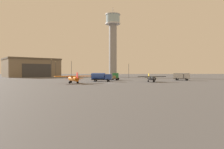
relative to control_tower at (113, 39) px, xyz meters
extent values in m
plane|color=#545456|center=(-4.16, -59.55, -23.33)|extent=(400.00, 400.00, 0.00)
cylinder|color=gray|center=(0.00, 0.00, -7.34)|extent=(4.61, 4.61, 31.97)
cylinder|color=silver|center=(0.00, 0.00, 8.94)|extent=(9.00, 9.00, 0.60)
cylinder|color=#99B7C6|center=(0.00, 0.00, 11.72)|extent=(8.28, 8.28, 4.96)
cylinder|color=silver|center=(0.00, 0.00, 14.45)|extent=(9.00, 9.00, 0.50)
cylinder|color=#38383D|center=(0.00, 0.00, 16.70)|extent=(0.16, 0.16, 4.00)
cube|color=#7A6B56|center=(-51.66, 9.05, -18.02)|extent=(38.08, 36.13, 10.62)
cube|color=brown|center=(-51.66, 9.05, -12.21)|extent=(38.91, 36.96, 1.00)
cube|color=#38383A|center=(-45.13, -0.38, -19.35)|extent=(13.90, 9.69, 7.96)
cylinder|color=black|center=(9.75, -55.53, -22.20)|extent=(1.47, 5.82, 1.15)
cone|color=#38383D|center=(9.93, -58.63, -22.20)|extent=(0.85, 0.88, 0.80)
cube|color=#38383D|center=(9.93, -58.63, -22.20)|extent=(0.10, 0.06, 1.76)
cube|color=black|center=(9.77, -55.81, -21.53)|extent=(9.31, 1.91, 0.18)
cylinder|color=gold|center=(8.29, -55.89, -21.91)|extent=(0.91, 0.13, 1.25)
cylinder|color=gold|center=(11.24, -55.72, -21.91)|extent=(0.91, 0.13, 1.25)
cube|color=#99B7C6|center=(9.81, -56.64, -21.89)|extent=(0.97, 1.07, 0.65)
cone|color=black|center=(9.58, -52.43, -22.11)|extent=(0.93, 1.34, 0.86)
cube|color=gold|center=(9.58, -52.43, -21.37)|extent=(0.17, 1.02, 1.57)
cube|color=black|center=(9.58, -52.43, -21.97)|extent=(2.82, 0.99, 0.09)
cylinder|color=black|center=(9.88, -57.74, -23.05)|extent=(0.56, 0.18, 0.55)
cylinder|color=black|center=(8.73, -55.40, -23.05)|extent=(0.56, 0.18, 0.55)
cylinder|color=black|center=(10.76, -55.29, -23.05)|extent=(0.56, 0.18, 0.55)
cylinder|color=orange|center=(-14.93, -61.93, -22.01)|extent=(3.99, 6.68, 1.34)
cone|color=#38383D|center=(-16.42, -58.63, -22.01)|extent=(1.25, 1.27, 0.94)
cube|color=#38383D|center=(-16.42, -58.63, -22.01)|extent=(0.12, 0.10, 2.05)
cube|color=orange|center=(-15.06, -61.64, -21.24)|extent=(10.50, 5.92, 0.22)
cylinder|color=red|center=(-13.49, -60.93, -21.68)|extent=(1.00, 0.52, 1.46)
cylinder|color=red|center=(-16.64, -62.35, -21.68)|extent=(1.00, 0.52, 1.46)
cube|color=#99B7C6|center=(-15.46, -60.75, -21.64)|extent=(1.46, 1.52, 0.76)
cone|color=orange|center=(-13.44, -65.23, -21.90)|extent=(1.54, 1.79, 1.00)
cube|color=red|center=(-13.44, -65.23, -21.04)|extent=(0.61, 1.13, 1.83)
cube|color=orange|center=(-13.44, -65.23, -21.74)|extent=(3.35, 2.22, 0.11)
cylinder|color=black|center=(-16.00, -59.57, -23.00)|extent=(0.66, 0.43, 0.65)
cylinder|color=black|center=(-13.76, -61.64, -23.00)|extent=(0.66, 0.43, 0.65)
cylinder|color=black|center=(-15.92, -62.62, -23.00)|extent=(0.66, 0.43, 0.65)
cube|color=#38383D|center=(-1.50, -41.59, -22.71)|extent=(3.00, 6.08, 0.24)
cube|color=#287A42|center=(-1.07, -39.54, -21.55)|extent=(2.59, 2.07, 2.08)
cube|color=#99B7C6|center=(-0.91, -38.80, -21.13)|extent=(1.94, 0.48, 1.04)
cube|color=brown|center=(-1.70, -42.54, -22.51)|extent=(3.06, 4.28, 0.16)
cube|color=#997547|center=(-1.78, -42.92, -21.98)|extent=(1.10, 1.10, 0.90)
cylinder|color=black|center=(-2.10, -39.38, -22.83)|extent=(1.04, 0.47, 1.00)
cylinder|color=black|center=(-0.07, -39.81, -22.83)|extent=(1.04, 0.47, 1.00)
cylinder|color=black|center=(-2.88, -43.09, -22.83)|extent=(1.04, 0.47, 1.00)
cylinder|color=black|center=(-0.84, -43.51, -22.83)|extent=(1.04, 0.47, 1.00)
cube|color=#38383D|center=(24.33, -44.57, -22.71)|extent=(5.67, 4.93, 0.24)
cube|color=#B7BABF|center=(25.96, -45.79, -21.54)|extent=(2.71, 2.88, 2.09)
cube|color=#99B7C6|center=(26.54, -46.23, -21.13)|extent=(1.29, 1.69, 1.04)
cube|color=#B7BABF|center=(23.58, -44.01, -21.55)|extent=(4.46, 4.19, 2.07)
cylinder|color=black|center=(26.57, -44.89, -22.83)|extent=(0.82, 0.96, 1.00)
cylinder|color=black|center=(25.26, -46.63, -22.83)|extent=(0.82, 0.96, 1.00)
cylinder|color=black|center=(23.63, -42.69, -22.83)|extent=(0.82, 0.96, 1.00)
cylinder|color=black|center=(22.33, -44.42, -22.83)|extent=(0.82, 0.96, 1.00)
cube|color=#38383D|center=(-6.78, -51.96, -22.71)|extent=(7.17, 3.52, 0.24)
cube|color=#2847A8|center=(-4.36, -52.58, -21.68)|extent=(2.45, 2.72, 1.81)
cube|color=#99B7C6|center=(-3.48, -52.81, -21.32)|extent=(0.57, 1.92, 0.91)
cylinder|color=#2847A8|center=(-7.86, -51.68, -21.49)|extent=(5.09, 3.29, 2.19)
cylinder|color=black|center=(-4.17, -51.56, -22.83)|extent=(0.52, 1.04, 1.00)
cylinder|color=black|center=(-4.69, -53.57, -22.83)|extent=(0.52, 1.04, 1.00)
cylinder|color=black|center=(-8.54, -50.44, -22.83)|extent=(0.52, 1.04, 1.00)
cylinder|color=black|center=(-9.05, -52.45, -22.83)|extent=(0.52, 1.04, 1.00)
cylinder|color=#38383D|center=(-32.89, -5.94, -18.97)|extent=(0.18, 0.18, 8.71)
sphere|color=#F9E5B2|center=(-32.89, -5.94, -14.40)|extent=(0.44, 0.44, 0.44)
cylinder|color=#38383D|center=(-33.01, -15.35, -18.66)|extent=(0.18, 0.18, 9.33)
sphere|color=#F9E5B2|center=(-33.01, -15.35, -13.78)|extent=(0.44, 0.44, 0.44)
cylinder|color=#38383D|center=(7.67, -14.72, -19.63)|extent=(0.18, 0.18, 7.41)
sphere|color=#F9E5B2|center=(7.67, -14.72, -15.70)|extent=(0.44, 0.44, 0.44)
cylinder|color=#38383D|center=(-23.79, -7.41, -18.81)|extent=(0.18, 0.18, 9.03)
sphere|color=#F9E5B2|center=(-23.79, -7.41, -14.08)|extent=(0.44, 0.44, 0.44)
camera|label=1|loc=(-6.60, -120.53, -19.79)|focal=31.95mm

